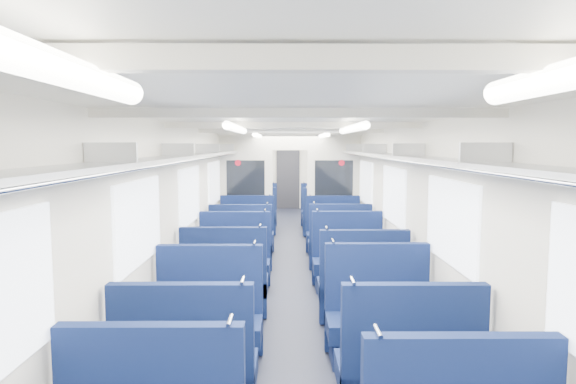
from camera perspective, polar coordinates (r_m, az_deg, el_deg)
floor at (r=7.51m, az=0.37°, el=-10.79°), size 2.80×18.00×0.01m
ceiling at (r=7.21m, az=0.39°, el=7.45°), size 2.80×18.00×0.01m
wall_left at (r=7.38m, az=-10.56°, el=-1.83°), size 0.02×18.00×2.35m
dado_left at (r=7.53m, az=-10.33°, el=-8.07°), size 0.03×17.90×0.70m
wall_right at (r=7.41m, az=11.27°, el=-1.81°), size 0.02×18.00×2.35m
dado_right at (r=7.56m, az=11.04°, el=-8.03°), size 0.03×17.90×0.70m
wall_far at (r=16.23m, az=0.01°, el=2.21°), size 2.80×0.02×2.35m
luggage_rack_left at (r=7.29m, az=-9.22°, el=4.39°), size 0.36×17.40×0.18m
luggage_rack_right at (r=7.32m, az=9.95°, el=4.39°), size 0.36×17.40×0.18m
windows at (r=6.78m, az=0.43°, el=-0.30°), size 2.78×15.60×0.75m
ceiling_fittings at (r=6.95m, az=0.41°, el=7.02°), size 2.70×16.06×0.11m
end_door at (r=16.18m, az=0.01°, el=1.58°), size 0.75×0.06×2.00m
bulkhead at (r=9.80m, az=0.20°, el=0.39°), size 2.80×0.10×2.35m
seat_8 at (r=4.02m, az=-11.69°, el=-20.41°), size 1.04×0.57×1.16m
seat_9 at (r=4.04m, az=13.69°, el=-20.29°), size 1.04×0.57×1.16m
seat_10 at (r=4.97m, az=-9.21°, el=-15.15°), size 1.04×0.57×1.16m
seat_11 at (r=5.07m, az=10.47°, el=-14.76°), size 1.04×0.57×1.16m
seat_12 at (r=6.22m, az=-7.29°, el=-10.87°), size 1.04×0.57×1.16m
seat_13 at (r=6.06m, az=8.57°, el=-11.33°), size 1.04×0.57×1.16m
seat_14 at (r=7.26m, az=-6.24°, el=-8.47°), size 1.04×0.57×1.16m
seat_15 at (r=7.32m, az=6.97°, el=-8.36°), size 1.04×0.57×1.16m
seat_16 at (r=8.37m, az=-5.43°, el=-6.58°), size 1.04×0.57×1.16m
seat_17 at (r=8.45m, az=5.97°, el=-6.48°), size 1.04×0.57×1.16m
seat_18 at (r=9.51m, az=-4.80°, el=-5.11°), size 1.04×0.57×1.16m
seat_19 at (r=9.46m, az=5.28°, el=-5.17°), size 1.04×0.57×1.16m
seat_20 at (r=11.57m, az=-3.99°, el=-3.21°), size 1.04×0.57×1.16m
seat_21 at (r=11.43m, az=4.31°, el=-3.32°), size 1.04×0.57×1.16m
seat_22 at (r=12.52m, az=-3.71°, el=-2.54°), size 1.04×0.57×1.16m
seat_23 at (r=12.55m, az=3.89°, el=-2.52°), size 1.04×0.57×1.16m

